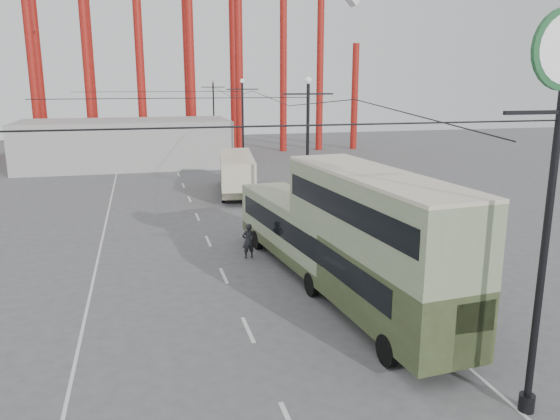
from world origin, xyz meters
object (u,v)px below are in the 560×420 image
object	(u,v)px
double_decker_bus	(373,239)
single_decker_cream	(237,172)
lamp_post_near	(558,130)
pedestrian	(248,241)
single_decker_green	(302,230)

from	to	relation	value
double_decker_bus	single_decker_cream	bearing A→B (deg)	86.77
double_decker_bus	single_decker_cream	world-z (taller)	double_decker_bus
single_decker_cream	lamp_post_near	bearing A→B (deg)	-77.58
lamp_post_near	pedestrian	bearing A→B (deg)	107.75
double_decker_bus	pedestrian	world-z (taller)	double_decker_bus
double_decker_bus	single_decker_green	world-z (taller)	double_decker_bus
single_decker_green	pedestrian	distance (m)	3.11
double_decker_bus	single_decker_cream	distance (m)	25.43
lamp_post_near	pedestrian	xyz separation A→B (m)	(-4.93, 15.39, -6.94)
single_decker_green	pedestrian	bearing A→B (deg)	135.50
double_decker_bus	single_decker_cream	size ratio (longest dim) A/B	1.04
double_decker_bus	pedestrian	xyz separation A→B (m)	(-3.14, 8.57, -2.30)
single_decker_cream	pedestrian	distance (m)	16.99
lamp_post_near	single_decker_green	world-z (taller)	lamp_post_near
double_decker_bus	single_decker_cream	xyz separation A→B (m)	(-0.79, 25.38, -1.43)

